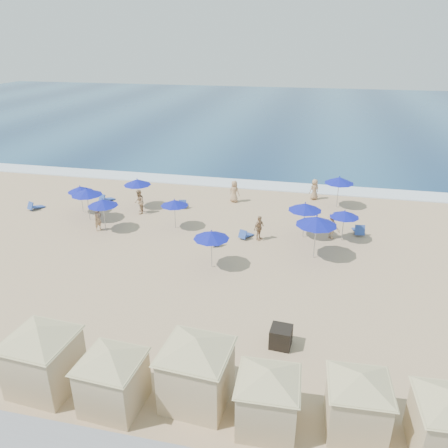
{
  "coord_description": "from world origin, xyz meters",
  "views": [
    {
      "loc": [
        6.03,
        -20.42,
        11.93
      ],
      "look_at": [
        0.83,
        3.0,
        1.59
      ],
      "focal_mm": 35.0,
      "sensor_mm": 36.0,
      "label": 1
    }
  ],
  "objects": [
    {
      "name": "umbrella_5",
      "position": [
        0.68,
        0.5,
        1.97
      ],
      "size": [
        2.0,
        2.0,
        2.28
      ],
      "color": "#A5A8AD",
      "rests_on": "ground"
    },
    {
      "name": "umbrella_1",
      "position": [
        -9.37,
        5.27,
        2.09
      ],
      "size": [
        2.12,
        2.12,
        2.41
      ],
      "color": "#A5A8AD",
      "rests_on": "ground"
    },
    {
      "name": "beachgoer_0",
      "position": [
        -7.9,
        3.77,
        0.82
      ],
      "size": [
        0.56,
        0.69,
        1.63
      ],
      "primitive_type": "imported",
      "rotation": [
        0.0,
        0.0,
        1.25
      ],
      "color": "#A7815C",
      "rests_on": "ground"
    },
    {
      "name": "ground",
      "position": [
        0.0,
        0.0,
        0.0
      ],
      "size": [
        160.0,
        160.0,
        0.0
      ],
      "primitive_type": "plane",
      "color": "tan",
      "rests_on": "ground"
    },
    {
      "name": "trash_bin",
      "position": [
        5.14,
        -5.47,
        0.44
      ],
      "size": [
        0.94,
        0.94,
        0.87
      ],
      "primitive_type": "cube",
      "rotation": [
        0.0,
        0.0,
        -0.08
      ],
      "color": "black",
      "rests_on": "ground"
    },
    {
      "name": "beachgoer_3",
      "position": [
        7.27,
        5.86,
        0.86
      ],
      "size": [
        1.25,
        1.2,
        1.71
      ],
      "primitive_type": "imported",
      "rotation": [
        0.0,
        0.0,
        2.44
      ],
      "color": "#A7815C",
      "rests_on": "ground"
    },
    {
      "name": "beach_chair_2",
      "position": [
        -3.7,
        9.09,
        0.24
      ],
      "size": [
        0.8,
        1.33,
        0.68
      ],
      "color": "#294799",
      "rests_on": "ground"
    },
    {
      "name": "cabana_2",
      "position": [
        2.54,
        -9.08,
        1.7
      ],
      "size": [
        4.71,
        4.71,
        2.96
      ],
      "color": "tan",
      "rests_on": "ground"
    },
    {
      "name": "umbrella_7",
      "position": [
        7.68,
        11.6,
        2.14
      ],
      "size": [
        2.17,
        2.17,
        2.47
      ],
      "color": "#A5A8AD",
      "rests_on": "ground"
    },
    {
      "name": "cabana_3",
      "position": [
        5.09,
        -9.63,
        1.47
      ],
      "size": [
        4.1,
        4.1,
        2.57
      ],
      "color": "tan",
      "rests_on": "ground"
    },
    {
      "name": "cabana_1",
      "position": [
        -0.2,
        -9.93,
        1.5
      ],
      "size": [
        4.18,
        4.18,
        2.63
      ],
      "color": "tan",
      "rests_on": "ground"
    },
    {
      "name": "umbrella_4",
      "position": [
        -3.03,
        5.25,
        1.81
      ],
      "size": [
        1.84,
        1.84,
        2.09
      ],
      "color": "#A5A8AD",
      "rests_on": "ground"
    },
    {
      "name": "beachgoer_2",
      "position": [
        2.74,
        4.64,
        0.81
      ],
      "size": [
        0.8,
        1.02,
        1.61
      ],
      "primitive_type": "imported",
      "rotation": [
        0.0,
        0.0,
        1.08
      ],
      "color": "#A7815C",
      "rests_on": "ground"
    },
    {
      "name": "cabana_4",
      "position": [
        7.92,
        -9.16,
        1.45
      ],
      "size": [
        4.04,
        4.04,
        2.54
      ],
      "color": "tan",
      "rests_on": "ground"
    },
    {
      "name": "beach_chair_0",
      "position": [
        -14.4,
        6.24,
        0.23
      ],
      "size": [
        0.98,
        1.33,
        0.67
      ],
      "color": "#294799",
      "rests_on": "ground"
    },
    {
      "name": "beachgoer_1",
      "position": [
        -6.4,
        7.19,
        0.89
      ],
      "size": [
        0.92,
        1.04,
        1.78
      ],
      "primitive_type": "imported",
      "rotation": [
        0.0,
        0.0,
        5.04
      ],
      "color": "#A7815C",
      "rests_on": "ground"
    },
    {
      "name": "umbrella_2",
      "position": [
        -7.47,
        3.88,
        1.96
      ],
      "size": [
        1.99,
        1.99,
        2.26
      ],
      "color": "#A5A8AD",
      "rests_on": "ground"
    },
    {
      "name": "beachgoer_4",
      "position": [
        -0.14,
        11.07,
        0.86
      ],
      "size": [
        0.98,
        0.82,
        1.71
      ],
      "primitive_type": "imported",
      "rotation": [
        0.0,
        0.0,
        2.76
      ],
      "color": "#A7815C",
      "rests_on": "ground"
    },
    {
      "name": "beach_chair_3",
      "position": [
        0.19,
        3.33,
        0.22
      ],
      "size": [
        0.91,
        1.28,
        0.64
      ],
      "color": "#294799",
      "rests_on": "ground"
    },
    {
      "name": "umbrella_3",
      "position": [
        -6.94,
        8.34,
        2.0
      ],
      "size": [
        2.03,
        2.03,
        2.31
      ],
      "color": "#A5A8AD",
      "rests_on": "ground"
    },
    {
      "name": "cabana_0",
      "position": [
        -3.04,
        -9.64,
        1.68
      ],
      "size": [
        4.66,
        4.66,
        2.93
      ],
      "color": "tan",
      "rests_on": "ground"
    },
    {
      "name": "beach_chair_1",
      "position": [
        -9.98,
        8.94,
        0.24
      ],
      "size": [
        1.03,
        1.38,
        0.7
      ],
      "color": "#294799",
      "rests_on": "ground"
    },
    {
      "name": "umbrella_9",
      "position": [
        6.23,
        2.88,
        2.34
      ],
      "size": [
        2.37,
        2.37,
        2.69
      ],
      "color": "#A5A8AD",
      "rests_on": "ground"
    },
    {
      "name": "umbrella_0",
      "position": [
        -10.58,
        6.5,
        1.8
      ],
      "size": [
        1.82,
        1.82,
        2.07
      ],
      "color": "#A5A8AD",
      "rests_on": "ground"
    },
    {
      "name": "umbrella_8",
      "position": [
        7.9,
        5.65,
        1.81
      ],
      "size": [
        1.84,
        1.84,
        2.09
      ],
      "color": "#A5A8AD",
      "rests_on": "ground"
    },
    {
      "name": "ocean",
      "position": [
        0.0,
        55.0,
        0.03
      ],
      "size": [
        160.0,
        80.0,
        0.06
      ],
      "primitive_type": "cube",
      "color": "navy",
      "rests_on": "ground"
    },
    {
      "name": "beachgoer_5",
      "position": [
        5.93,
        13.0,
        0.83
      ],
      "size": [
        0.96,
        0.9,
        1.65
      ],
      "primitive_type": "imported",
      "rotation": [
        0.0,
        0.0,
        3.78
      ],
      "color": "#A7815C",
      "rests_on": "ground"
    },
    {
      "name": "beach_chair_4",
      "position": [
        1.86,
        4.69,
        0.22
      ],
      "size": [
        0.93,
        1.27,
        0.64
      ],
      "color": "#294799",
      "rests_on": "ground"
    },
    {
      "name": "surf_line",
      "position": [
        0.0,
        15.5,
        0.04
      ],
      "size": [
        160.0,
        2.5,
        0.08
      ],
      "primitive_type": "cube",
      "color": "white",
      "rests_on": "ground"
    },
    {
      "name": "beach_chair_5",
      "position": [
        9.0,
        6.89,
        0.27
      ],
      "size": [
        0.76,
        1.46,
        0.77
      ],
      "color": "#294799",
      "rests_on": "ground"
    },
    {
      "name": "umbrella_6",
      "position": [
        5.47,
        5.62,
        2.09
      ],
      "size": [
        2.12,
        2.12,
        2.41
      ],
      "color": "#A5A8AD",
      "rests_on": "ground"
    }
  ]
}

